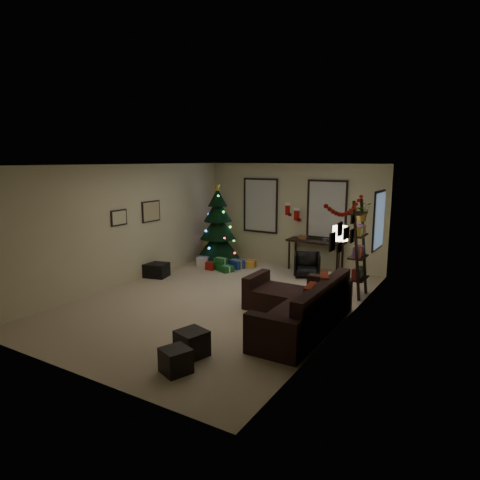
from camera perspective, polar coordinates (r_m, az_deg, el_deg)
name	(u,v)px	position (r m, az deg, el deg)	size (l,w,h in m)	color
floor	(221,300)	(8.69, -2.62, -8.05)	(7.00, 7.00, 0.00)	#B9A68C
ceiling	(219,165)	(8.23, -2.79, 10.06)	(7.00, 7.00, 0.00)	white
wall_back	(293,215)	(11.40, 7.08, 3.37)	(5.00, 5.00, 0.00)	beige
wall_front	(68,275)	(5.84, -22.11, -4.42)	(5.00, 5.00, 0.00)	beige
wall_left	(128,225)	(9.94, -14.81, 2.01)	(7.00, 7.00, 0.00)	beige
wall_right	(345,248)	(7.30, 13.90, -1.01)	(7.00, 7.00, 0.00)	beige
window_back_left	(261,206)	(11.76, 2.80, 4.64)	(1.05, 0.06, 1.50)	#728CB2
window_back_right	(327,210)	(11.00, 11.58, 4.02)	(1.05, 0.06, 1.50)	#728CB2
window_right_wall	(380,220)	(9.71, 18.22, 2.53)	(0.06, 0.90, 1.30)	#728CB2
christmas_tree	(218,229)	(11.68, -2.99, 1.46)	(1.19, 1.19, 2.21)	black
presents	(223,263)	(11.23, -2.34, -3.09)	(1.50, 1.02, 0.30)	navy
sofa	(299,309)	(7.46, 7.86, -9.11)	(1.81, 2.63, 0.85)	black
pillow_red_a	(310,298)	(6.86, 9.37, -7.72)	(0.12, 0.43, 0.43)	maroon
pillow_red_b	(324,288)	(7.44, 11.21, -6.32)	(0.13, 0.48, 0.48)	maroon
pillow_cream	(328,285)	(7.65, 11.79, -5.95)	(0.11, 0.38, 0.38)	beige
ottoman_near	(192,343)	(6.35, -6.47, -13.60)	(0.40, 0.40, 0.38)	black
ottoman_far	(176,360)	(5.93, -8.62, -15.69)	(0.35, 0.35, 0.34)	black
desk	(316,244)	(10.96, 10.13, -0.51)	(1.45, 0.52, 0.78)	black
desk_chair	(307,265)	(10.44, 8.96, -3.27)	(0.57, 0.53, 0.58)	black
bookshelf	(359,251)	(8.98, 15.69, -1.38)	(0.30, 0.59, 2.01)	black
potted_plant	(363,209)	(8.96, 16.16, 4.03)	(0.45, 0.39, 0.50)	#4C4C4C
floor_lamp	(340,238)	(8.86, 13.28, 0.26)	(0.31, 0.31, 1.47)	black
art_map	(151,211)	(10.43, -11.85, 3.78)	(0.04, 0.60, 0.50)	black
art_abstract	(119,218)	(9.71, -15.95, 2.90)	(0.04, 0.45, 0.35)	black
gallery	(343,235)	(7.19, 13.65, 0.63)	(0.03, 1.25, 0.54)	black
garland	(345,207)	(7.29, 13.96, 4.33)	(0.08, 1.90, 0.30)	#A5140C
stocking_left	(288,209)	(11.45, 6.48, 4.18)	(0.20, 0.05, 0.36)	#990F0C
stocking_right	(297,214)	(11.18, 7.66, 3.48)	(0.20, 0.05, 0.36)	#990F0C
storage_bin	(154,270)	(10.53, -11.48, -3.94)	(0.67, 0.44, 0.33)	black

